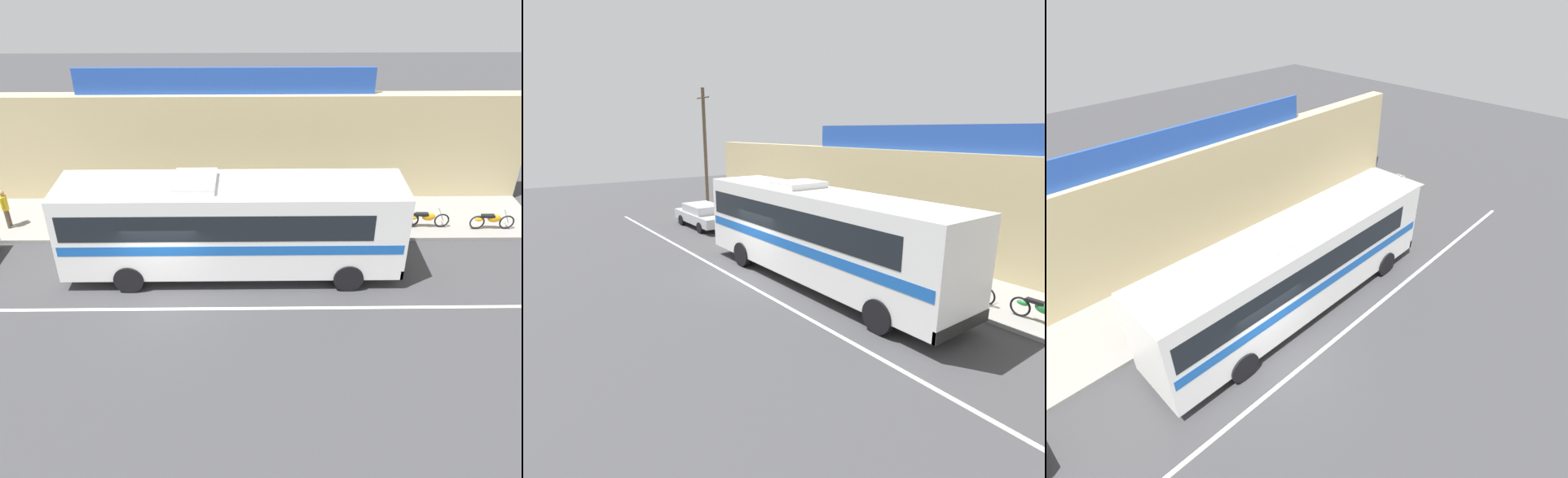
% 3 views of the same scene
% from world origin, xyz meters
% --- Properties ---
extents(ground_plane, '(70.00, 70.00, 0.00)m').
position_xyz_m(ground_plane, '(0.00, 0.00, 0.00)').
color(ground_plane, '#3A3A3D').
extents(sidewalk_slab, '(30.00, 3.60, 0.14)m').
position_xyz_m(sidewalk_slab, '(0.00, 5.20, 0.07)').
color(sidewalk_slab, gray).
rests_on(sidewalk_slab, ground_plane).
extents(storefront_facade, '(30.00, 0.70, 4.80)m').
position_xyz_m(storefront_facade, '(0.00, 7.35, 2.40)').
color(storefront_facade, tan).
rests_on(storefront_facade, ground_plane).
extents(storefront_billboard, '(12.45, 0.12, 1.10)m').
position_xyz_m(storefront_billboard, '(1.98, 7.35, 5.35)').
color(storefront_billboard, '#234CAD').
rests_on(storefront_billboard, storefront_facade).
extents(road_center_stripe, '(30.00, 0.14, 0.01)m').
position_xyz_m(road_center_stripe, '(0.00, -0.80, 0.00)').
color(road_center_stripe, silver).
rests_on(road_center_stripe, ground_plane).
extents(intercity_bus, '(11.91, 2.63, 3.78)m').
position_xyz_m(intercity_bus, '(2.29, 1.40, 2.07)').
color(intercity_bus, white).
rests_on(intercity_bus, ground_plane).
extents(motorcycle_red, '(1.95, 0.56, 0.94)m').
position_xyz_m(motorcycle_red, '(6.65, 4.35, 0.57)').
color(motorcycle_red, black).
rests_on(motorcycle_red, sidewalk_slab).
extents(motorcycle_purple, '(1.89, 0.56, 0.94)m').
position_xyz_m(motorcycle_purple, '(10.22, 4.26, 0.57)').
color(motorcycle_purple, black).
rests_on(motorcycle_purple, sidewalk_slab).
extents(motorcycle_orange, '(1.84, 0.56, 0.94)m').
position_xyz_m(motorcycle_orange, '(12.87, 4.09, 0.57)').
color(motorcycle_orange, black).
rests_on(motorcycle_orange, sidewalk_slab).
extents(motorcycle_black, '(1.86, 0.56, 0.94)m').
position_xyz_m(motorcycle_black, '(9.01, 4.36, 0.57)').
color(motorcycle_black, black).
rests_on(motorcycle_black, sidewalk_slab).
extents(pedestrian_far_right, '(0.30, 0.48, 1.63)m').
position_xyz_m(pedestrian_far_right, '(-3.02, 4.41, 1.09)').
color(pedestrian_far_right, black).
rests_on(pedestrian_far_right, sidewalk_slab).
extents(pedestrian_near_shop, '(0.30, 0.48, 1.59)m').
position_xyz_m(pedestrian_near_shop, '(5.44, 4.79, 1.06)').
color(pedestrian_near_shop, brown).
rests_on(pedestrian_near_shop, sidewalk_slab).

